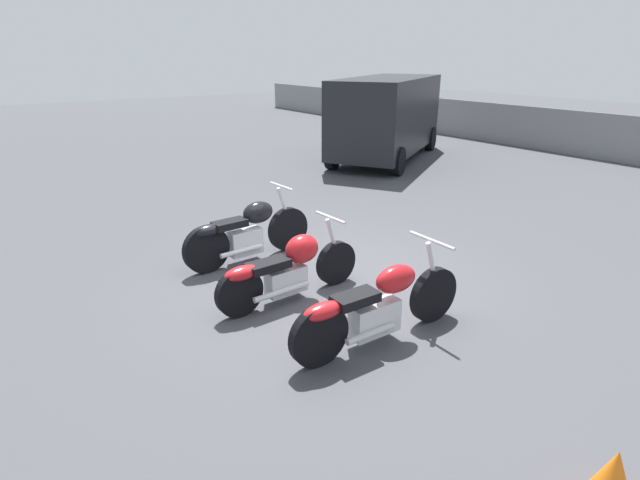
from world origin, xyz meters
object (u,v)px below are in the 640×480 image
(motorcycle_slot_1, at_px, (288,269))
(parked_van, at_px, (387,115))
(motorcycle_slot_0, at_px, (247,232))
(traffic_cone_far, at_px, (612,480))
(motorcycle_slot_2, at_px, (378,306))

(motorcycle_slot_1, relative_size, parked_van, 0.38)
(motorcycle_slot_0, distance_m, traffic_cone_far, 5.14)
(motorcycle_slot_2, height_order, traffic_cone_far, motorcycle_slot_2)
(motorcycle_slot_2, relative_size, traffic_cone_far, 4.68)
(motorcycle_slot_2, distance_m, parked_van, 9.77)
(motorcycle_slot_2, height_order, parked_van, parked_van)
(traffic_cone_far, bearing_deg, motorcycle_slot_2, 177.47)
(motorcycle_slot_2, xyz_separation_m, parked_van, (-7.10, 6.66, 0.81))
(motorcycle_slot_1, distance_m, parked_van, 9.01)
(motorcycle_slot_1, distance_m, traffic_cone_far, 3.77)
(parked_van, bearing_deg, motorcycle_slot_1, -80.83)
(motorcycle_slot_1, height_order, traffic_cone_far, motorcycle_slot_1)
(motorcycle_slot_0, relative_size, motorcycle_slot_2, 0.93)
(parked_van, bearing_deg, motorcycle_slot_0, -87.61)
(motorcycle_slot_1, height_order, parked_van, parked_van)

